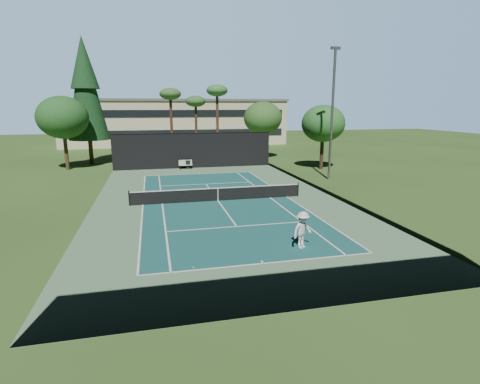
# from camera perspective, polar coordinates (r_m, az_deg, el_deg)

# --- Properties ---
(ground) EXTENTS (160.00, 160.00, 0.00)m
(ground) POSITION_cam_1_polar(r_m,az_deg,el_deg) (28.19, -3.37, -1.36)
(ground) COLOR #31541F
(ground) RESTS_ON ground
(apron_slab) EXTENTS (18.00, 32.00, 0.01)m
(apron_slab) POSITION_cam_1_polar(r_m,az_deg,el_deg) (28.19, -3.37, -1.35)
(apron_slab) COLOR #5A815C
(apron_slab) RESTS_ON ground
(court_surface) EXTENTS (10.97, 23.77, 0.01)m
(court_surface) POSITION_cam_1_polar(r_m,az_deg,el_deg) (28.18, -3.37, -1.34)
(court_surface) COLOR #1A5451
(court_surface) RESTS_ON ground
(court_lines) EXTENTS (11.07, 23.87, 0.01)m
(court_lines) POSITION_cam_1_polar(r_m,az_deg,el_deg) (28.18, -3.37, -1.32)
(court_lines) COLOR white
(court_lines) RESTS_ON ground
(tennis_net) EXTENTS (12.90, 0.10, 1.10)m
(tennis_net) POSITION_cam_1_polar(r_m,az_deg,el_deg) (28.06, -3.39, -0.26)
(tennis_net) COLOR black
(tennis_net) RESTS_ON ground
(fence) EXTENTS (18.04, 32.05, 4.03)m
(fence) POSITION_cam_1_polar(r_m,az_deg,el_deg) (27.83, -3.45, 2.68)
(fence) COLOR black
(fence) RESTS_ON ground
(player) EXTENTS (1.39, 1.14, 1.87)m
(player) POSITION_cam_1_polar(r_m,az_deg,el_deg) (18.94, 9.50, -5.71)
(player) COLOR white
(player) RESTS_ON ground
(tennis_ball_a) EXTENTS (0.07, 0.07, 0.07)m
(tennis_ball_a) POSITION_cam_1_polar(r_m,az_deg,el_deg) (16.83, -7.10, -11.36)
(tennis_ball_a) COLOR #DAEA35
(tennis_ball_a) RESTS_ON ground
(tennis_ball_b) EXTENTS (0.06, 0.06, 0.06)m
(tennis_ball_b) POSITION_cam_1_polar(r_m,az_deg,el_deg) (31.46, -9.18, 0.05)
(tennis_ball_b) COLOR #CEDC32
(tennis_ball_b) RESTS_ON ground
(tennis_ball_c) EXTENTS (0.06, 0.06, 0.06)m
(tennis_ball_c) POSITION_cam_1_polar(r_m,az_deg,el_deg) (30.95, -4.53, -0.03)
(tennis_ball_c) COLOR yellow
(tennis_ball_c) RESTS_ON ground
(tennis_ball_d) EXTENTS (0.07, 0.07, 0.07)m
(tennis_ball_d) POSITION_cam_1_polar(r_m,az_deg,el_deg) (30.09, -10.33, -0.57)
(tennis_ball_d) COLOR #C8E935
(tennis_ball_d) RESTS_ON ground
(park_bench) EXTENTS (1.50, 0.45, 1.02)m
(park_bench) POSITION_cam_1_polar(r_m,az_deg,el_deg) (43.08, -8.31, 4.22)
(park_bench) COLOR beige
(park_bench) RESTS_ON ground
(trash_bin) EXTENTS (0.56, 0.56, 0.95)m
(trash_bin) POSITION_cam_1_polar(r_m,az_deg,el_deg) (43.23, -7.94, 4.17)
(trash_bin) COLOR black
(trash_bin) RESTS_ON ground
(pine_tree) EXTENTS (4.80, 4.80, 15.00)m
(pine_tree) POSITION_cam_1_polar(r_m,az_deg,el_deg) (49.56, -22.54, 14.97)
(pine_tree) COLOR #462C1E
(pine_tree) RESTS_ON ground
(palm_a) EXTENTS (2.80, 2.80, 9.32)m
(palm_a) POSITION_cam_1_polar(r_m,az_deg,el_deg) (51.02, -10.57, 14.08)
(palm_a) COLOR #42291C
(palm_a) RESTS_ON ground
(palm_b) EXTENTS (2.80, 2.80, 8.42)m
(palm_b) POSITION_cam_1_polar(r_m,az_deg,el_deg) (53.29, -6.78, 13.25)
(palm_b) COLOR #412A1C
(palm_b) RESTS_ON ground
(palm_c) EXTENTS (2.80, 2.80, 9.77)m
(palm_c) POSITION_cam_1_polar(r_m,az_deg,el_deg) (50.70, -3.51, 14.74)
(palm_c) COLOR #492D1F
(palm_c) RESTS_ON ground
(decid_tree_a) EXTENTS (5.12, 5.12, 7.62)m
(decid_tree_a) POSITION_cam_1_polar(r_m,az_deg,el_deg) (51.09, 3.50, 11.16)
(decid_tree_a) COLOR #472E1E
(decid_tree_a) RESTS_ON ground
(decid_tree_b) EXTENTS (4.80, 4.80, 7.14)m
(decid_tree_b) POSITION_cam_1_polar(r_m,az_deg,el_deg) (43.19, 12.55, 10.12)
(decid_tree_b) COLOR #3F281B
(decid_tree_b) RESTS_ON ground
(decid_tree_c) EXTENTS (5.44, 5.44, 8.09)m
(decid_tree_c) POSITION_cam_1_polar(r_m,az_deg,el_deg) (45.92, -25.41, 10.21)
(decid_tree_c) COLOR #4D3921
(decid_tree_c) RESTS_ON ground
(campus_building) EXTENTS (40.50, 12.50, 8.30)m
(campus_building) POSITION_cam_1_polar(r_m,az_deg,el_deg) (73.11, -9.72, 10.55)
(campus_building) COLOR beige
(campus_building) RESTS_ON ground
(light_pole) EXTENTS (0.90, 0.25, 12.22)m
(light_pole) POSITION_cam_1_polar(r_m,az_deg,el_deg) (36.89, 13.87, 11.79)
(light_pole) COLOR gray
(light_pole) RESTS_ON ground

